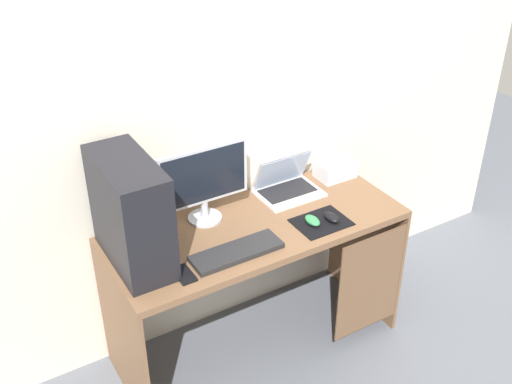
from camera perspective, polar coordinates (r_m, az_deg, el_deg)
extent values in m
plane|color=slate|center=(3.46, 0.00, -13.66)|extent=(8.00, 8.00, 0.00)
cube|color=beige|center=(2.97, -3.39, 8.62)|extent=(4.00, 0.04, 2.60)
cube|color=brown|center=(2.97, 0.00, -3.26)|extent=(1.44, 0.60, 0.03)
cube|color=brown|center=(3.00, -12.06, -13.29)|extent=(0.02, 0.60, 0.74)
cube|color=brown|center=(3.55, 9.94, -5.03)|extent=(0.02, 0.60, 0.74)
cube|color=brown|center=(3.24, 10.41, -8.26)|extent=(0.40, 0.01, 0.59)
cube|color=black|center=(2.66, -11.42, -1.87)|extent=(0.21, 0.48, 0.48)
cylinder|color=#B7BCC6|center=(3.01, -4.71, -2.37)|extent=(0.16, 0.16, 0.01)
cylinder|color=#B7BCC6|center=(2.98, -4.75, -1.55)|extent=(0.04, 0.04, 0.09)
cube|color=#B7BCC6|center=(2.88, -4.83, 1.51)|extent=(0.45, 0.02, 0.28)
cube|color=black|center=(2.87, -4.74, 1.43)|extent=(0.42, 0.00, 0.25)
cube|color=white|center=(3.20, 3.08, -0.12)|extent=(0.32, 0.23, 0.01)
cube|color=black|center=(3.21, 2.90, 0.15)|extent=(0.28, 0.15, 0.00)
cube|color=white|center=(3.20, 2.40, 2.08)|extent=(0.32, 0.09, 0.20)
cube|color=#ADC1E5|center=(3.19, 2.46, 1.99)|extent=(0.29, 0.08, 0.18)
cube|color=silver|center=(3.36, 7.28, 2.14)|extent=(0.20, 0.14, 0.10)
cube|color=#232326|center=(2.76, -1.79, -5.51)|extent=(0.42, 0.14, 0.02)
cube|color=black|center=(2.99, 6.00, -2.77)|extent=(0.26, 0.20, 0.00)
ellipsoid|color=#338C4C|center=(2.96, 5.20, -2.62)|extent=(0.06, 0.10, 0.03)
ellipsoid|color=black|center=(3.00, 6.96, -2.32)|extent=(0.06, 0.10, 0.03)
cube|color=black|center=(2.67, -6.62, -7.51)|extent=(0.07, 0.13, 0.01)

